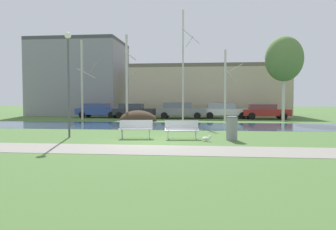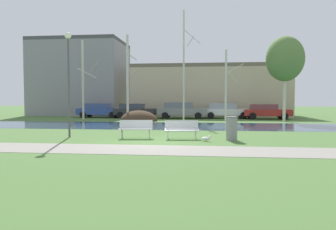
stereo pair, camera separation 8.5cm
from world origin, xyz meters
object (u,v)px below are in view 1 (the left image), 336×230
Objects in this scene: streetlamp at (68,67)px; parked_suv_fifth_red at (265,111)px; trash_bin at (232,128)px; parked_van_nearest_blue at (99,110)px; bench_left at (136,128)px; seagull at (207,138)px; parked_sedan_second_dark at (134,110)px; parked_wagon_fourth_white at (224,110)px; bench_right at (182,129)px; parked_hatch_third_grey at (180,110)px.

streetlamp reaches higher than parked_suv_fifth_red.
parked_van_nearest_blue is (-11.82, 16.73, 0.21)m from trash_bin.
parked_suv_fifth_red is (9.06, 15.80, 0.27)m from bench_left.
parked_sedan_second_dark reaches higher than seagull.
parked_suv_fifth_red is (12.41, 15.76, -2.71)m from streetlamp.
trash_bin is 0.23× the size of parked_wagon_fourth_white.
streetlamp is 20.24m from parked_suv_fifth_red.
bench_right is at bearing -70.18° from parked_sedan_second_dark.
parked_hatch_third_grey is (-3.45, 16.17, 0.26)m from trash_bin.
streetlamp is at bearing 179.59° from bench_right.
parked_van_nearest_blue is at bearing 177.70° from parked_suv_fifth_red.
seagull is at bearing -82.17° from parked_hatch_third_grey.
parked_suv_fifth_red is at bearing -0.75° from parked_hatch_third_grey.
streetlamp is (-7.87, 0.31, 2.89)m from trash_bin.
bench_left is 0.32× the size of streetlamp.
parked_sedan_second_dark is (3.72, -0.39, -0.01)m from parked_van_nearest_blue.
bench_left is 0.36× the size of parked_van_nearest_blue.
trash_bin is 18.24m from parked_sedan_second_dark.
parked_suv_fifth_red is (16.35, -0.66, -0.02)m from parked_van_nearest_blue.
parked_suv_fifth_red reaches higher than bench_left.
bench_right is at bearing -85.89° from parked_hatch_third_grey.
seagull is 16.89m from parked_hatch_third_grey.
parked_van_nearest_blue is at bearing 103.52° from streetlamp.
trash_bin is at bearing -63.62° from parked_sedan_second_dark.
parked_sedan_second_dark is at bearing 112.38° from seagull.
parked_hatch_third_grey reaches higher than parked_suv_fifth_red.
streetlamp is at bearing 177.75° from trash_bin.
parked_van_nearest_blue reaches higher than trash_bin.
parked_wagon_fourth_white is at bearing 79.28° from bench_right.
parked_van_nearest_blue reaches higher than parked_suv_fifth_red.
bench_right is 0.36× the size of parked_wagon_fourth_white.
parked_wagon_fourth_white is at bearing 0.31° from parked_van_nearest_blue.
parked_sedan_second_dark is at bearing 109.82° from bench_right.
bench_left is at bearing -77.45° from parked_sedan_second_dark.
parked_wagon_fourth_white is (3.13, 16.52, 0.32)m from bench_right.
seagull is 0.11× the size of parked_suv_fifth_red.
streetlamp is at bearing -76.48° from parked_van_nearest_blue.
parked_wagon_fourth_white reaches higher than parked_suv_fifth_red.
parked_hatch_third_grey is 1.10× the size of parked_suv_fifth_red.
parked_van_nearest_blue reaches higher than parked_sedan_second_dark.
trash_bin is 16.82m from parked_wagon_fourth_white.
parked_hatch_third_grey reaches higher than bench_right.
bench_left is 18.21m from parked_suv_fifth_red.
parked_sedan_second_dark reaches higher than parked_suv_fifth_red.
seagull is 7.54m from streetlamp.
bench_right is at bearing -59.98° from parked_van_nearest_blue.
parked_van_nearest_blue is 0.98× the size of parked_wagon_fourth_white.
bench_left is 4.53m from trash_bin.
parked_suv_fifth_red is at bearing 51.79° from streetlamp.
parked_wagon_fourth_white is (0.82, 16.79, 0.23)m from trash_bin.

